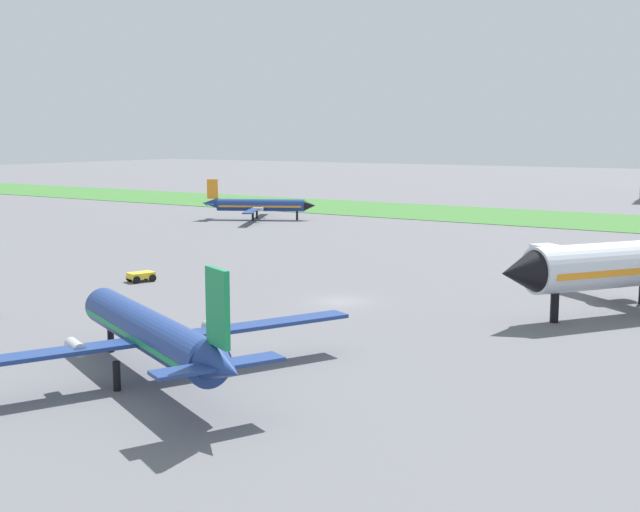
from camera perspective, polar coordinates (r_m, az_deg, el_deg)
The scene contains 5 objects.
ground_plane at distance 70.52m, azimuth 1.46°, elevation -3.14°, with size 600.00×600.00×0.00m, color slate.
grass_taxiway_strip at distance 142.69m, azimuth 18.16°, elevation 2.31°, with size 360.00×28.00×0.08m, color #3D7533.
airplane_foreground_turboprop at distance 48.48m, azimuth -11.53°, elevation -5.17°, with size 21.14×24.34×7.83m.
airplane_taxiing_turboprop at distance 138.11m, azimuth -4.26°, elevation 3.52°, with size 17.75×20.39×6.69m.
baggage_cart_near_gate at distance 81.70m, azimuth -12.23°, elevation -1.33°, with size 2.42×2.81×0.90m.
Camera 1 is at (36.07, -58.94, 14.09)m, focal length 46.45 mm.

